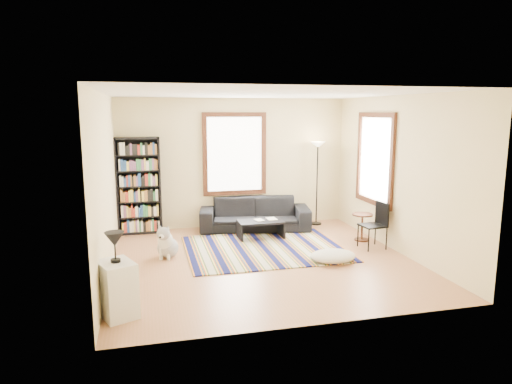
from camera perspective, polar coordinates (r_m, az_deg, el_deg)
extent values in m
cube|color=#AD714F|center=(7.94, 0.86, -8.81)|extent=(5.00, 5.00, 0.10)
cube|color=white|center=(7.52, 0.92, 12.58)|extent=(5.00, 5.00, 0.10)
cube|color=beige|center=(10.07, -2.77, 3.66)|extent=(5.00, 0.10, 2.80)
cube|color=beige|center=(5.21, 7.98, -2.44)|extent=(5.00, 0.10, 2.80)
cube|color=beige|center=(7.39, -18.62, 0.82)|extent=(0.10, 5.00, 2.80)
cube|color=beige|center=(8.60, 17.59, 2.11)|extent=(0.10, 5.00, 2.80)
cube|color=white|center=(9.97, -2.69, 4.75)|extent=(1.20, 0.06, 1.60)
cube|color=white|center=(9.22, 14.66, 4.01)|extent=(0.06, 1.20, 1.60)
cube|color=#0D1042|center=(8.52, 1.07, -7.08)|extent=(2.87, 2.30, 0.02)
imported|color=black|center=(9.83, -0.16, -2.74)|extent=(2.46, 1.31, 0.68)
cube|color=black|center=(9.71, -14.45, 0.74)|extent=(0.90, 0.30, 2.00)
cube|color=black|center=(9.18, 0.58, -4.70)|extent=(0.91, 0.52, 0.36)
imported|color=beige|center=(9.11, -0.02, -3.59)|extent=(0.24, 0.20, 0.02)
imported|color=beige|center=(9.22, 1.41, -3.43)|extent=(0.26, 0.20, 0.02)
ellipsoid|color=beige|center=(7.91, 9.59, -7.89)|extent=(0.92, 0.78, 0.20)
cylinder|color=#412110|center=(9.24, 13.12, -4.30)|extent=(0.40, 0.40, 0.54)
cube|color=black|center=(8.74, 14.36, -4.09)|extent=(0.46, 0.44, 0.86)
cube|color=silver|center=(6.01, -16.96, -11.55)|extent=(0.54, 0.61, 0.70)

